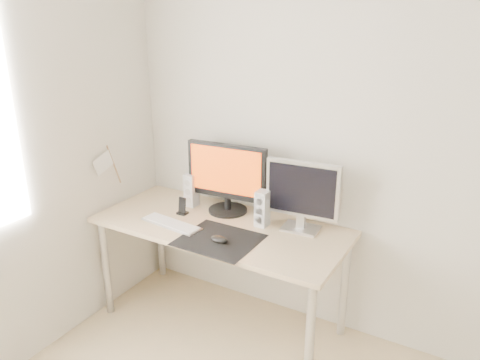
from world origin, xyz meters
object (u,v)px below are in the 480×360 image
at_px(desk, 220,235).
at_px(speaker_left, 191,190).
at_px(phone_dock, 182,209).
at_px(mouse, 219,239).
at_px(speaker_right, 262,209).
at_px(main_monitor, 227,176).
at_px(second_monitor, 302,193).
at_px(keyboard, 171,224).

relative_size(desk, speaker_left, 6.97).
bearing_deg(phone_dock, speaker_left, 101.68).
bearing_deg(phone_dock, mouse, -27.93).
relative_size(mouse, speaker_right, 0.48).
xyz_separation_m(desk, speaker_right, (0.24, 0.12, 0.19)).
bearing_deg(main_monitor, second_monitor, -0.71).
bearing_deg(phone_dock, speaker_right, 10.94).
bearing_deg(phone_dock, main_monitor, 37.34).
bearing_deg(speaker_left, desk, -25.87).
bearing_deg(keyboard, second_monitor, 25.16).
distance_m(desk, speaker_right, 0.33).
bearing_deg(second_monitor, main_monitor, 179.29).
bearing_deg(mouse, main_monitor, 115.50).
distance_m(desk, speaker_left, 0.42).
height_order(mouse, phone_dock, phone_dock).
bearing_deg(speaker_right, desk, -153.95).
relative_size(main_monitor, keyboard, 1.28).
distance_m(speaker_left, phone_dock, 0.17).
height_order(mouse, speaker_left, speaker_left).
xyz_separation_m(main_monitor, keyboard, (-0.20, -0.35, -0.25)).
bearing_deg(speaker_right, speaker_left, 175.48).
relative_size(main_monitor, speaker_right, 2.40).
xyz_separation_m(main_monitor, speaker_left, (-0.27, -0.03, -0.14)).
height_order(desk, speaker_right, speaker_right).
relative_size(desk, keyboard, 3.72).
bearing_deg(second_monitor, speaker_right, -163.20).
xyz_separation_m(speaker_left, phone_dock, (0.03, -0.15, -0.08)).
xyz_separation_m(mouse, main_monitor, (-0.19, 0.41, 0.23)).
xyz_separation_m(keyboard, phone_dock, (-0.04, 0.17, 0.03)).
height_order(second_monitor, phone_dock, second_monitor).
height_order(speaker_left, speaker_right, same).
xyz_separation_m(mouse, phone_dock, (-0.43, 0.23, 0.01)).
xyz_separation_m(speaker_right, keyboard, (-0.50, -0.27, -0.11)).
relative_size(keyboard, phone_dock, 3.70).
bearing_deg(main_monitor, keyboard, -119.62).
distance_m(second_monitor, speaker_left, 0.81).
height_order(main_monitor, speaker_right, main_monitor).
relative_size(main_monitor, phone_dock, 4.74).
relative_size(speaker_left, phone_dock, 1.97).
xyz_separation_m(desk, keyboard, (-0.26, -0.16, 0.09)).
xyz_separation_m(main_monitor, second_monitor, (0.53, -0.01, -0.01)).
distance_m(speaker_left, keyboard, 0.34).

